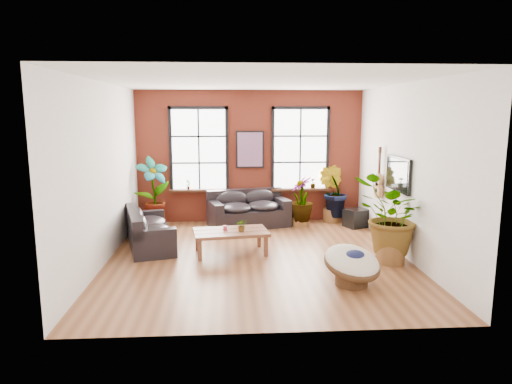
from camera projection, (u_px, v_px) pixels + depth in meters
room at (257, 172)px, 9.14m from camera, size 6.04×6.54×3.54m
sofa_back at (248, 210)px, 11.85m from camera, size 2.21×1.48×0.93m
sofa_left at (147, 230)px, 9.97m from camera, size 1.38×2.22×0.81m
coffee_table at (231, 233)px, 9.49m from camera, size 1.63×1.07×0.59m
papasan_chair at (352, 264)px, 7.74m from camera, size 1.29×1.29×0.73m
poster at (250, 150)px, 12.09m from camera, size 0.74×0.06×0.98m
tv_wall_unit at (392, 177)px, 9.80m from camera, size 0.13×1.86×1.20m
media_box at (356, 218)px, 11.76m from camera, size 0.70×0.65×0.47m
pot_back_left at (154, 220)px, 11.74m from camera, size 0.67×0.67×0.39m
pot_back_right at (332, 215)px, 12.33m from camera, size 0.64×0.64×0.35m
pot_right_wall at (390, 252)px, 8.94m from camera, size 0.61×0.61×0.41m
pot_mid at (300, 220)px, 11.87m from camera, size 0.50×0.50×0.32m
floor_plant_back_left at (153, 189)px, 11.61m from camera, size 1.07×0.99×1.67m
floor_plant_back_right at (333, 191)px, 12.20m from camera, size 0.97×0.94×1.38m
floor_plant_right_wall at (392, 216)px, 8.83m from camera, size 1.82×1.77×1.54m
floor_plant_mid at (301, 199)px, 11.77m from camera, size 0.73×0.73×1.15m
table_plant at (242, 225)px, 9.41m from camera, size 0.25×0.22×0.26m
sill_plant_left at (188, 184)px, 12.10m from camera, size 0.17×0.17×0.27m
sill_plant_right at (313, 183)px, 12.30m from camera, size 0.19×0.19×0.27m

